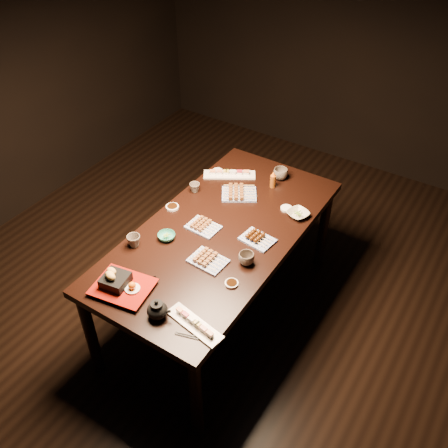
{
  "coord_description": "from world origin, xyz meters",
  "views": [
    {
      "loc": [
        1.44,
        -1.9,
        2.79
      ],
      "look_at": [
        0.12,
        0.15,
        0.77
      ],
      "focal_mm": 40.0,
      "sensor_mm": 36.0,
      "label": 1
    }
  ],
  "objects_px": {
    "yakitori_plate_left": "(239,192)",
    "condiment_bottle": "(273,179)",
    "teacup_far_right": "(281,174)",
    "yakitori_plate_right": "(208,258)",
    "edamame_bowl_green": "(167,236)",
    "yakitori_plate_center": "(203,225)",
    "teacup_mid_right": "(246,259)",
    "sushi_platter_far": "(229,173)",
    "tempura_tray": "(122,282)",
    "dining_table": "(220,273)",
    "teacup_far_left": "(195,188)",
    "sushi_platter_near": "(194,323)",
    "teapot": "(157,309)",
    "teacup_near_left": "(134,241)",
    "edamame_bowl_cream": "(298,214)"
  },
  "relations": [
    {
      "from": "yakitori_plate_left",
      "to": "condiment_bottle",
      "type": "bearing_deg",
      "value": 23.55
    },
    {
      "from": "teacup_far_right",
      "to": "condiment_bottle",
      "type": "height_order",
      "value": "condiment_bottle"
    },
    {
      "from": "yakitori_plate_right",
      "to": "edamame_bowl_green",
      "type": "height_order",
      "value": "yakitori_plate_right"
    },
    {
      "from": "yakitori_plate_center",
      "to": "teacup_mid_right",
      "type": "distance_m",
      "value": 0.41
    },
    {
      "from": "sushi_platter_far",
      "to": "teacup_mid_right",
      "type": "relative_size",
      "value": 3.96
    },
    {
      "from": "sushi_platter_far",
      "to": "tempura_tray",
      "type": "relative_size",
      "value": 1.17
    },
    {
      "from": "dining_table",
      "to": "tempura_tray",
      "type": "relative_size",
      "value": 5.68
    },
    {
      "from": "sushi_platter_far",
      "to": "teacup_mid_right",
      "type": "distance_m",
      "value": 0.91
    },
    {
      "from": "dining_table",
      "to": "teacup_far_left",
      "type": "bearing_deg",
      "value": 142.53
    },
    {
      "from": "sushi_platter_near",
      "to": "yakitori_plate_center",
      "type": "distance_m",
      "value": 0.78
    },
    {
      "from": "teacup_far_left",
      "to": "condiment_bottle",
      "type": "xyz_separation_m",
      "value": [
        0.43,
        0.34,
        0.03
      ]
    },
    {
      "from": "dining_table",
      "to": "teacup_far_right",
      "type": "distance_m",
      "value": 0.83
    },
    {
      "from": "teacup_mid_right",
      "to": "teapot",
      "type": "distance_m",
      "value": 0.62
    },
    {
      "from": "yakitori_plate_left",
      "to": "condiment_bottle",
      "type": "relative_size",
      "value": 1.87
    },
    {
      "from": "sushi_platter_near",
      "to": "teacup_near_left",
      "type": "distance_m",
      "value": 0.73
    },
    {
      "from": "yakitori_plate_right",
      "to": "teapot",
      "type": "xyz_separation_m",
      "value": [
        0.01,
        -0.48,
        0.03
      ]
    },
    {
      "from": "yakitori_plate_right",
      "to": "edamame_bowl_cream",
      "type": "xyz_separation_m",
      "value": [
        0.25,
        0.67,
        -0.01
      ]
    },
    {
      "from": "teacup_far_left",
      "to": "dining_table",
      "type": "bearing_deg",
      "value": -34.64
    },
    {
      "from": "yakitori_plate_center",
      "to": "yakitori_plate_left",
      "type": "distance_m",
      "value": 0.42
    },
    {
      "from": "yakitori_plate_right",
      "to": "teacup_near_left",
      "type": "xyz_separation_m",
      "value": [
        -0.46,
        -0.13,
        0.01
      ]
    },
    {
      "from": "yakitori_plate_right",
      "to": "condiment_bottle",
      "type": "height_order",
      "value": "condiment_bottle"
    },
    {
      "from": "tempura_tray",
      "to": "teacup_near_left",
      "type": "xyz_separation_m",
      "value": [
        -0.18,
        0.31,
        -0.02
      ]
    },
    {
      "from": "sushi_platter_near",
      "to": "edamame_bowl_green",
      "type": "relative_size",
      "value": 3.1
    },
    {
      "from": "sushi_platter_near",
      "to": "tempura_tray",
      "type": "bearing_deg",
      "value": -168.68
    },
    {
      "from": "edamame_bowl_green",
      "to": "teacup_far_right",
      "type": "height_order",
      "value": "teacup_far_right"
    },
    {
      "from": "yakitori_plate_center",
      "to": "edamame_bowl_cream",
      "type": "xyz_separation_m",
      "value": [
        0.45,
        0.43,
        -0.01
      ]
    },
    {
      "from": "sushi_platter_far",
      "to": "edamame_bowl_green",
      "type": "xyz_separation_m",
      "value": [
        0.04,
        -0.79,
        -0.01
      ]
    },
    {
      "from": "edamame_bowl_cream",
      "to": "teapot",
      "type": "distance_m",
      "value": 1.18
    },
    {
      "from": "dining_table",
      "to": "yakitori_plate_right",
      "type": "distance_m",
      "value": 0.5
    },
    {
      "from": "yakitori_plate_right",
      "to": "condiment_bottle",
      "type": "xyz_separation_m",
      "value": [
        -0.04,
        0.87,
        0.04
      ]
    },
    {
      "from": "teacup_far_right",
      "to": "yakitori_plate_right",
      "type": "bearing_deg",
      "value": -87.41
    },
    {
      "from": "teacup_far_left",
      "to": "condiment_bottle",
      "type": "height_order",
      "value": "condiment_bottle"
    },
    {
      "from": "yakitori_plate_right",
      "to": "edamame_bowl_cream",
      "type": "distance_m",
      "value": 0.72
    },
    {
      "from": "sushi_platter_far",
      "to": "edamame_bowl_green",
      "type": "distance_m",
      "value": 0.8
    },
    {
      "from": "edamame_bowl_green",
      "to": "yakitori_plate_right",
      "type": "bearing_deg",
      "value": -5.58
    },
    {
      "from": "sushi_platter_near",
      "to": "teacup_far_left",
      "type": "relative_size",
      "value": 4.78
    },
    {
      "from": "sushi_platter_far",
      "to": "yakitori_plate_right",
      "type": "distance_m",
      "value": 0.91
    },
    {
      "from": "teacup_near_left",
      "to": "condiment_bottle",
      "type": "distance_m",
      "value": 1.08
    },
    {
      "from": "edamame_bowl_green",
      "to": "yakitori_plate_center",
      "type": "bearing_deg",
      "value": 57.03
    },
    {
      "from": "yakitori_plate_center",
      "to": "edamame_bowl_cream",
      "type": "distance_m",
      "value": 0.62
    },
    {
      "from": "yakitori_plate_left",
      "to": "edamame_bowl_green",
      "type": "bearing_deg",
      "value": -134.67
    },
    {
      "from": "sushi_platter_far",
      "to": "teacup_near_left",
      "type": "relative_size",
      "value": 4.5
    },
    {
      "from": "dining_table",
      "to": "tempura_tray",
      "type": "height_order",
      "value": "tempura_tray"
    },
    {
      "from": "edamame_bowl_cream",
      "to": "teacup_mid_right",
      "type": "distance_m",
      "value": 0.56
    },
    {
      "from": "tempura_tray",
      "to": "condiment_bottle",
      "type": "bearing_deg",
      "value": 70.55
    },
    {
      "from": "yakitori_plate_left",
      "to": "sushi_platter_near",
      "type": "bearing_deg",
      "value": -101.99
    },
    {
      "from": "teacup_far_left",
      "to": "teacup_far_right",
      "type": "relative_size",
      "value": 0.69
    },
    {
      "from": "sushi_platter_near",
      "to": "teacup_mid_right",
      "type": "bearing_deg",
      "value": 101.58
    },
    {
      "from": "teacup_mid_right",
      "to": "teacup_far_right",
      "type": "relative_size",
      "value": 0.92
    },
    {
      "from": "teacup_far_left",
      "to": "edamame_bowl_cream",
      "type": "bearing_deg",
      "value": 11.05
    }
  ]
}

